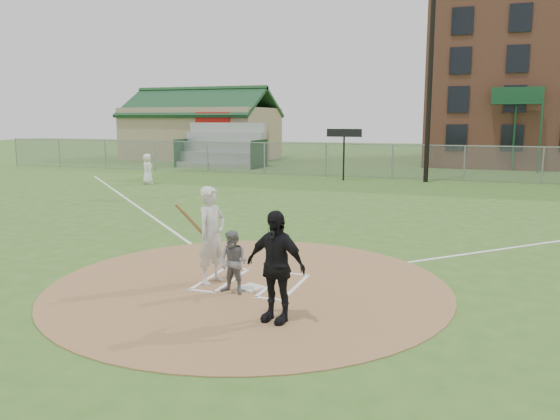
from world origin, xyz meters
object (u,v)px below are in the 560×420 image
(umpire, at_px, (275,266))
(catcher, at_px, (233,262))
(batter_at_plate, at_px, (212,235))
(home_plate, at_px, (251,288))
(ondeck_player, at_px, (148,169))

(umpire, bearing_deg, catcher, 151.35)
(umpire, height_order, batter_at_plate, batter_at_plate)
(home_plate, distance_m, umpire, 2.12)
(catcher, distance_m, batter_at_plate, 1.00)
(catcher, bearing_deg, umpire, -32.23)
(umpire, bearing_deg, home_plate, 137.71)
(ondeck_player, bearing_deg, home_plate, 169.00)
(umpire, distance_m, ondeck_player, 21.35)
(ondeck_player, xyz_separation_m, batter_at_plate, (11.24, -15.05, 0.24))
(ondeck_player, bearing_deg, catcher, 167.78)
(batter_at_plate, bearing_deg, ondeck_player, 126.76)
(catcher, height_order, umpire, umpire)
(catcher, height_order, ondeck_player, ondeck_player)
(home_plate, relative_size, ondeck_player, 0.27)
(home_plate, height_order, catcher, catcher)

